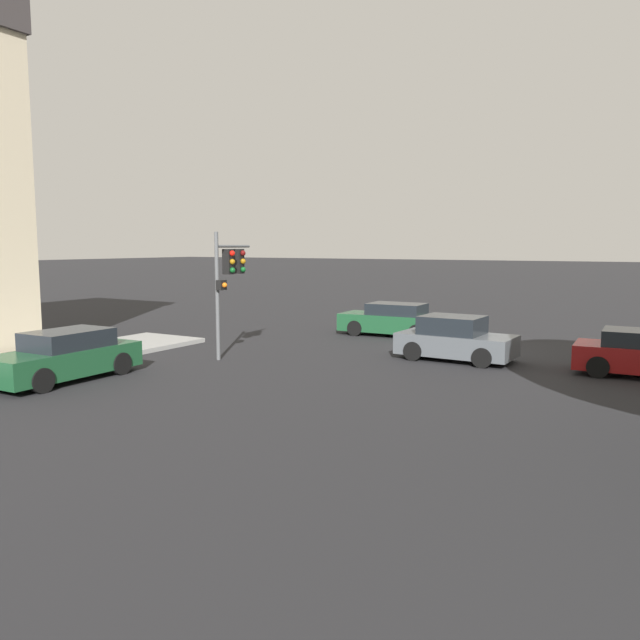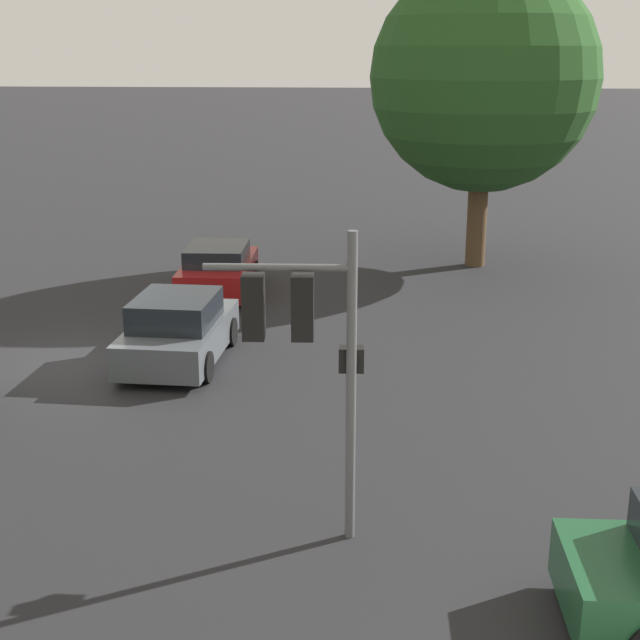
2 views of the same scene
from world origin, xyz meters
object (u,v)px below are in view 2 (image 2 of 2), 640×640
at_px(street_tree, 484,78).
at_px(crossing_car_2, 218,270).
at_px(crossing_car_0, 178,331).
at_px(traffic_signal, 304,331).

distance_m(street_tree, crossing_car_2, 10.17).
bearing_deg(crossing_car_0, crossing_car_2, 4.26).
height_order(street_tree, traffic_signal, street_tree).
xyz_separation_m(street_tree, crossing_car_0, (10.02, -7.44, -5.20)).
bearing_deg(crossing_car_0, traffic_signal, -151.67).
bearing_deg(crossing_car_2, traffic_signal, -166.18).
xyz_separation_m(street_tree, traffic_signal, (17.24, -3.87, -2.83)).
bearing_deg(street_tree, crossing_car_2, -61.86).
bearing_deg(traffic_signal, crossing_car_2, 13.43).
height_order(street_tree, crossing_car_2, street_tree).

